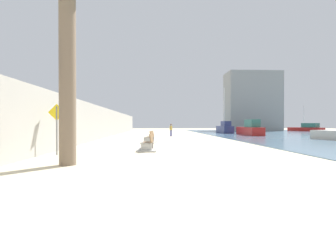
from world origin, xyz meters
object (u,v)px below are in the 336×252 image
boat_distant (225,128)px  pedestrian_sign (57,123)px  person_walking (171,129)px  bench_near (148,146)px  boat_far_left (250,129)px  boat_mid_bay (307,128)px  bench_far (150,140)px  palm_tree (67,15)px

boat_distant → pedestrian_sign: bearing=-120.2°
person_walking → pedestrian_sign: 19.50m
bench_near → boat_far_left: (13.47, 18.88, 0.59)m
boat_distant → boat_mid_bay: size_ratio=1.03×
bench_near → bench_far: (-0.05, 5.91, 0.00)m
palm_tree → boat_distant: bearing=64.6°
bench_far → boat_far_left: size_ratio=0.30×
palm_tree → boat_mid_bay: 54.59m
person_walking → boat_mid_bay: boat_mid_bay is taller
bench_near → pedestrian_sign: bearing=-156.2°
boat_far_left → pedestrian_sign: pedestrian_sign is taller
bench_far → person_walking: 10.66m
palm_tree → bench_near: 7.94m
person_walking → boat_mid_bay: size_ratio=0.21×
boat_far_left → boat_mid_bay: boat_mid_bay is taller
boat_mid_bay → boat_far_left: bearing=-137.6°
bench_near → boat_mid_bay: bearing=48.1°
bench_far → palm_tree: bearing=-104.6°
bench_far → pedestrian_sign: bearing=-119.3°
palm_tree → bench_near: size_ratio=3.79×
palm_tree → boat_distant: 35.22m
boat_mid_bay → palm_tree: bearing=-130.6°
boat_far_left → pedestrian_sign: (-17.94, -20.86, 0.77)m
boat_distant → boat_far_left: boat_distant is taller
person_walking → palm_tree: bearing=-103.9°
palm_tree → person_walking: (5.27, 21.27, -4.78)m
boat_far_left → pedestrian_sign: size_ratio=2.86×
bench_near → boat_distant: (12.10, 26.50, 0.59)m
palm_tree → pedestrian_sign: size_ratio=3.19×
boat_distant → boat_far_left: 7.74m
person_walking → boat_distant: (9.72, 10.23, -0.08)m
boat_distant → bench_near: bearing=-114.5°
bench_far → pedestrian_sign: (-4.42, -7.88, 1.36)m
boat_far_left → boat_mid_bay: 25.78m
bench_near → boat_distant: bearing=65.5°
person_walking → pedestrian_sign: pedestrian_sign is taller
boat_distant → boat_far_left: size_ratio=1.05×
boat_far_left → boat_mid_bay: (19.05, 17.37, -0.15)m
person_walking → boat_far_left: size_ratio=0.22×
boat_mid_bay → bench_near: bearing=-131.9°
boat_distant → boat_mid_bay: (20.42, 9.75, -0.16)m
bench_near → boat_far_left: bearing=54.5°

